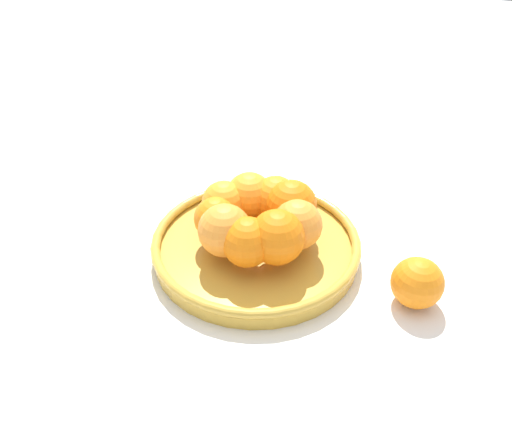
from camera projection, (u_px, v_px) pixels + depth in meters
ground_plane at (256, 253)px, 0.79m from camera, size 4.00×4.00×0.00m
fruit_bowl at (256, 245)px, 0.78m from camera, size 0.33×0.33×0.03m
orange_pile at (259, 217)px, 0.75m from camera, size 0.19×0.20×0.08m
stray_orange at (417, 283)px, 0.68m from camera, size 0.07×0.07×0.07m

